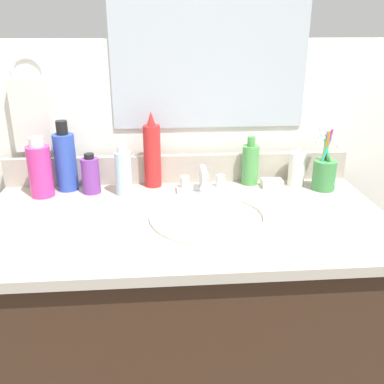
% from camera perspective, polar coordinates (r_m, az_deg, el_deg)
% --- Properties ---
extents(vanity_cabinet, '(1.05, 0.53, 0.84)m').
position_cam_1_polar(vanity_cabinet, '(1.39, -0.90, -20.17)').
color(vanity_cabinet, '#382316').
rests_on(vanity_cabinet, ground_plane).
extents(countertop, '(1.09, 0.57, 0.03)m').
position_cam_1_polar(countertop, '(1.15, -1.02, -3.87)').
color(countertop, '#B2A899').
rests_on(countertop, vanity_cabinet).
extents(backsplash, '(1.09, 0.02, 0.09)m').
position_cam_1_polar(backsplash, '(1.38, -1.76, 3.14)').
color(backsplash, '#B2A899').
rests_on(backsplash, countertop).
extents(back_wall, '(2.19, 0.04, 1.30)m').
position_cam_1_polar(back_wall, '(1.54, -1.77, -5.28)').
color(back_wall, white).
rests_on(back_wall, ground_plane).
extents(mirror_panel, '(0.60, 0.01, 0.56)m').
position_cam_1_polar(mirror_panel, '(1.36, 2.43, 20.20)').
color(mirror_panel, '#B2BCC6').
extents(towel_ring, '(0.10, 0.01, 0.10)m').
position_cam_1_polar(towel_ring, '(1.41, -20.99, 14.44)').
color(towel_ring, silver).
extents(hand_towel, '(0.11, 0.04, 0.22)m').
position_cam_1_polar(hand_towel, '(1.41, -20.53, 9.53)').
color(hand_towel, silver).
extents(sink_basin, '(0.32, 0.32, 0.11)m').
position_cam_1_polar(sink_basin, '(1.15, 2.43, -4.74)').
color(sink_basin, white).
rests_on(sink_basin, countertop).
extents(faucet, '(0.16, 0.10, 0.08)m').
position_cam_1_polar(faucet, '(1.31, 1.45, 1.27)').
color(faucet, silver).
rests_on(faucet, countertop).
extents(bottle_lotion_white, '(0.05, 0.05, 0.13)m').
position_cam_1_polar(bottle_lotion_white, '(1.39, 13.71, 3.10)').
color(bottle_lotion_white, white).
rests_on(bottle_lotion_white, countertop).
extents(bottle_shampoo_blue, '(0.06, 0.06, 0.21)m').
position_cam_1_polar(bottle_shampoo_blue, '(1.36, -16.44, 4.05)').
color(bottle_shampoo_blue, '#2D4CB2').
rests_on(bottle_shampoo_blue, countertop).
extents(bottle_toner_green, '(0.05, 0.05, 0.15)m').
position_cam_1_polar(bottle_toner_green, '(1.37, 7.72, 3.72)').
color(bottle_toner_green, '#4C9E4C').
rests_on(bottle_toner_green, countertop).
extents(bottle_cream_purple, '(0.05, 0.05, 0.12)m').
position_cam_1_polar(bottle_cream_purple, '(1.32, -13.28, 2.21)').
color(bottle_cream_purple, '#7A3899').
rests_on(bottle_cream_purple, countertop).
extents(bottle_spray_red, '(0.05, 0.05, 0.24)m').
position_cam_1_polar(bottle_spray_red, '(1.34, -5.29, 5.02)').
color(bottle_spray_red, red).
rests_on(bottle_spray_red, countertop).
extents(bottle_soap_pink, '(0.07, 0.07, 0.18)m').
position_cam_1_polar(bottle_soap_pink, '(1.33, -19.50, 2.80)').
color(bottle_soap_pink, '#D8338C').
rests_on(bottle_soap_pink, countertop).
extents(bottle_gel_clear, '(0.05, 0.05, 0.15)m').
position_cam_1_polar(bottle_gel_clear, '(1.29, -9.06, 2.57)').
color(bottle_gel_clear, silver).
rests_on(bottle_gel_clear, countertop).
extents(cup_green, '(0.07, 0.09, 0.19)m').
position_cam_1_polar(cup_green, '(1.38, 17.11, 2.51)').
color(cup_green, '#3F8C47').
rests_on(cup_green, countertop).
extents(soap_bar, '(0.06, 0.04, 0.02)m').
position_cam_1_polar(soap_bar, '(1.37, 10.54, 1.16)').
color(soap_bar, white).
rests_on(soap_bar, countertop).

